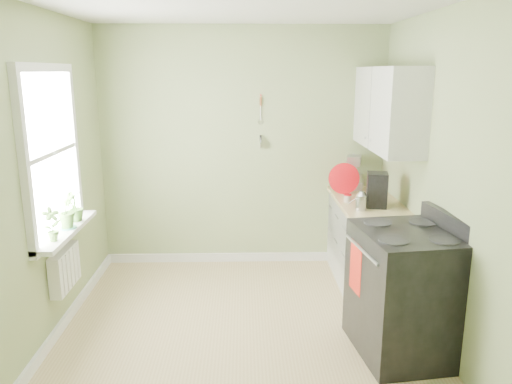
{
  "coord_description": "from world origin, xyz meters",
  "views": [
    {
      "loc": [
        0.01,
        -3.8,
        2.21
      ],
      "look_at": [
        0.12,
        0.55,
        1.15
      ],
      "focal_mm": 35.0,
      "sensor_mm": 36.0,
      "label": 1
    }
  ],
  "objects_px": {
    "stove": "(405,291)",
    "kettle": "(361,201)",
    "stand_mixer": "(354,172)",
    "coffee_maker": "(377,191)"
  },
  "relations": [
    {
      "from": "stove",
      "to": "kettle",
      "type": "distance_m",
      "value": 1.09
    },
    {
      "from": "stand_mixer",
      "to": "coffee_maker",
      "type": "height_order",
      "value": "stand_mixer"
    },
    {
      "from": "stove",
      "to": "kettle",
      "type": "bearing_deg",
      "value": 98.72
    },
    {
      "from": "kettle",
      "to": "coffee_maker",
      "type": "distance_m",
      "value": 0.22
    },
    {
      "from": "stove",
      "to": "coffee_maker",
      "type": "height_order",
      "value": "coffee_maker"
    },
    {
      "from": "stand_mixer",
      "to": "coffee_maker",
      "type": "distance_m",
      "value": 0.85
    },
    {
      "from": "stove",
      "to": "coffee_maker",
      "type": "relative_size",
      "value": 3.37
    },
    {
      "from": "stand_mixer",
      "to": "coffee_maker",
      "type": "xyz_separation_m",
      "value": [
        0.04,
        -0.85,
        -0.01
      ]
    },
    {
      "from": "stand_mixer",
      "to": "kettle",
      "type": "bearing_deg",
      "value": -97.94
    },
    {
      "from": "kettle",
      "to": "coffee_maker",
      "type": "bearing_deg",
      "value": 35.04
    }
  ]
}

